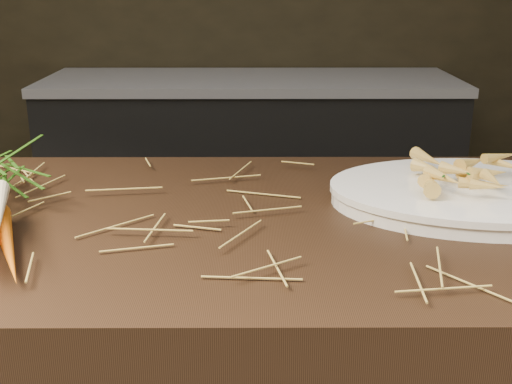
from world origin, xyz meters
TOP-DOWN VIEW (x-y plane):
  - back_counter at (0.30, 2.18)m, footprint 1.82×0.62m
  - straw_bedding at (0.00, 0.30)m, footprint 1.40×0.60m
  - serving_platter at (0.70, 0.35)m, footprint 0.52×0.36m
  - roasted_veg_heap at (0.70, 0.35)m, footprint 0.26×0.19m

SIDE VIEW (x-z plane):
  - back_counter at x=0.30m, z-range 0.00..0.84m
  - straw_bedding at x=0.00m, z-range 0.90..0.92m
  - serving_platter at x=0.70m, z-range 0.90..0.93m
  - roasted_veg_heap at x=0.70m, z-range 0.93..0.98m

